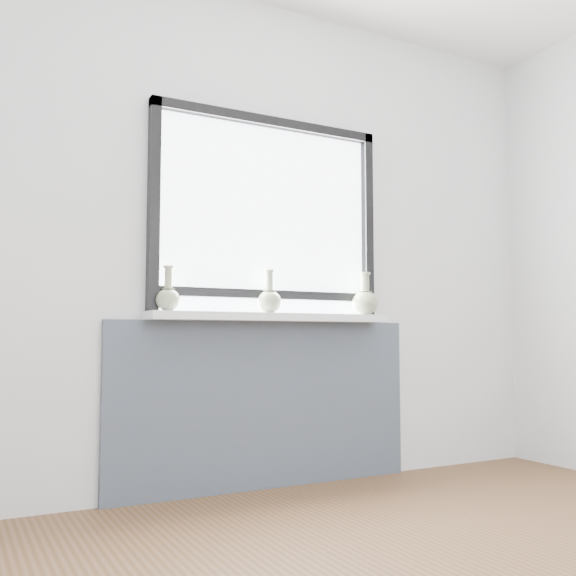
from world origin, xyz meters
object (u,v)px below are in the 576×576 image
vase_b (269,299)px  vase_c (365,301)px  windowsill (273,317)px  vase_a (168,297)px

vase_b → vase_c: (0.58, -0.02, 0.01)m
windowsill → vase_a: vase_a is taller
vase_b → vase_a: bearing=179.5°
windowsill → vase_b: (-0.02, 0.00, 0.09)m
vase_a → vase_b: 0.54m
vase_b → vase_c: 0.58m
vase_a → vase_c: bearing=-1.3°
vase_a → windowsill: bearing=-0.5°
vase_a → vase_c: 1.12m
windowsill → vase_c: bearing=-2.0°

